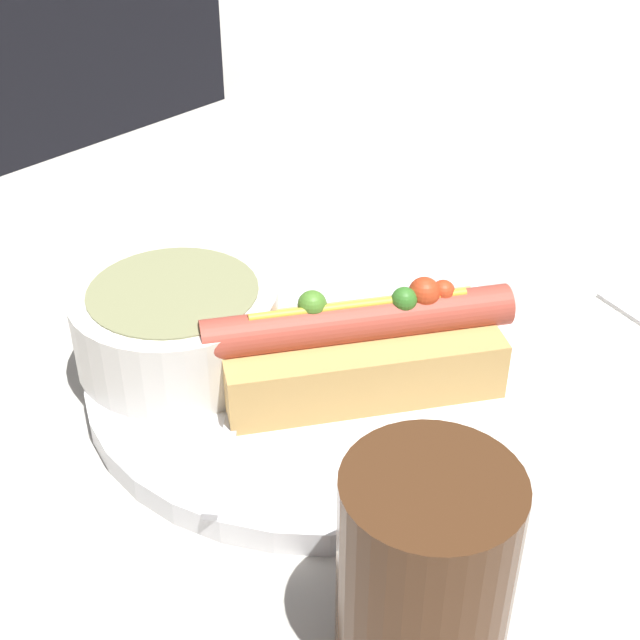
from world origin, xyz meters
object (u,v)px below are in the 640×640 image
Objects in this scene: soup_bowl at (176,321)px; drinking_glass at (425,577)px; hot_dog at (360,347)px; spoon at (249,348)px.

soup_bowl is 1.17× the size of drinking_glass.
hot_dog is 1.38× the size of soup_bowl.
hot_dog is at bearing -59.12° from soup_bowl.
hot_dog is at bearing 49.11° from drinking_glass.
soup_bowl reaches higher than spoon.
spoon is at bearing 145.73° from hot_dog.
drinking_glass is (-0.11, -0.13, 0.01)m from hot_dog.
drinking_glass is at bearing -96.21° from hot_dog.
soup_bowl is at bearing 75.58° from drinking_glass.
drinking_glass reaches higher than hot_dog.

